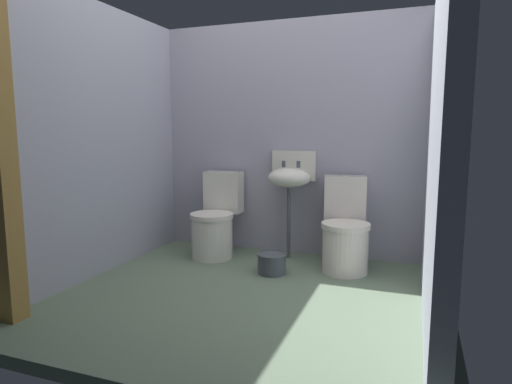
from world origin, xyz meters
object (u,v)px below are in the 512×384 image
sink (290,177)px  bucket (272,263)px  toilet_right (345,232)px  toilet_left (216,222)px  wooden_door_post (0,144)px

sink → bucket: size_ratio=3.96×
sink → toilet_right: bearing=-19.1°
toilet_left → sink: sink is taller
wooden_door_post → toilet_left: size_ratio=2.81×
toilet_left → sink: (0.67, 0.19, 0.43)m
bucket → toilet_right: bearing=31.0°
wooden_door_post → sink: wooden_door_post is taller
toilet_right → bucket: (-0.54, -0.33, -0.23)m
toilet_left → toilet_right: 1.21m
sink → bucket: bearing=-90.3°
wooden_door_post → sink: bearing=57.1°
toilet_left → toilet_right: size_ratio=1.00×
toilet_right → bucket: toilet_right is taller
toilet_left → toilet_right: bearing=177.4°
toilet_right → bucket: bearing=19.6°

